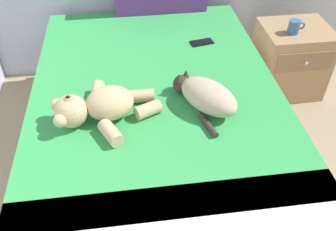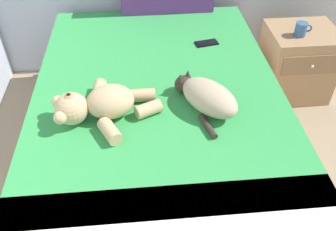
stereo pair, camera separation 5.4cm
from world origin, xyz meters
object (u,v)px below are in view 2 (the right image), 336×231
at_px(nightstand, 296,63).
at_px(cell_phone, 207,43).
at_px(teddy_bear, 100,104).
at_px(mug, 301,29).
at_px(cat, 206,96).
at_px(bed, 159,124).

bearing_deg(nightstand, cell_phone, -167.68).
distance_m(teddy_bear, nightstand, 1.66).
distance_m(nightstand, mug, 0.33).
distance_m(cat, mug, 1.08).
xyz_separation_m(bed, nightstand, (1.09, 0.60, -0.01)).
bearing_deg(cat, cell_phone, 79.78).
bearing_deg(teddy_bear, cell_phone, 45.21).
relative_size(teddy_bear, nightstand, 1.02).
relative_size(bed, teddy_bear, 3.71).
xyz_separation_m(bed, mug, (1.03, 0.54, 0.30)).
bearing_deg(bed, teddy_bear, -143.83).
height_order(bed, nightstand, bed).
height_order(cell_phone, mug, mug).
distance_m(bed, cat, 0.47).
bearing_deg(cell_phone, cat, -100.22).
bearing_deg(mug, cell_phone, -171.54).
relative_size(bed, nightstand, 3.79).
bearing_deg(teddy_bear, cat, 2.26).
height_order(bed, mug, mug).
height_order(cat, teddy_bear, teddy_bear).
relative_size(cat, cell_phone, 2.72).
bearing_deg(mug, teddy_bear, -150.26).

